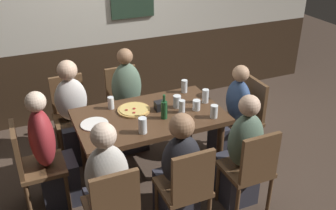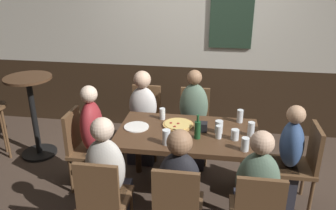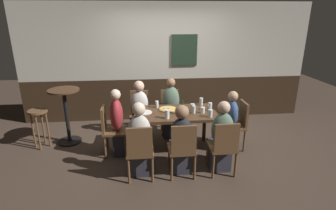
# 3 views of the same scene
# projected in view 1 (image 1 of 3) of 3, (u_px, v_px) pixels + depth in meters

# --- Properties ---
(ground_plane) EXTENTS (12.00, 12.00, 0.00)m
(ground_plane) POSITION_uv_depth(u_px,v_px,m) (151.00, 176.00, 4.06)
(ground_plane) COLOR #423328
(wall_back) EXTENTS (6.40, 0.13, 2.60)m
(wall_back) POSITION_uv_depth(u_px,v_px,m) (101.00, 15.00, 4.80)
(wall_back) COLOR #332316
(wall_back) RESTS_ON ground_plane
(dining_table) EXTENTS (1.41, 0.83, 0.74)m
(dining_table) POSITION_uv_depth(u_px,v_px,m) (150.00, 123.00, 3.76)
(dining_table) COLOR #472D1C
(dining_table) RESTS_ON ground_plane
(chair_mid_near) EXTENTS (0.40, 0.40, 0.88)m
(chair_mid_near) POSITION_uv_depth(u_px,v_px,m) (187.00, 186.00, 3.16)
(chair_mid_near) COLOR brown
(chair_mid_near) RESTS_ON ground_plane
(chair_left_far) EXTENTS (0.40, 0.40, 0.88)m
(chair_left_far) POSITION_uv_depth(u_px,v_px,m) (71.00, 111.00, 4.29)
(chair_left_far) COLOR brown
(chair_left_far) RESTS_ON ground_plane
(chair_mid_far) EXTENTS (0.40, 0.40, 0.88)m
(chair_mid_far) POSITION_uv_depth(u_px,v_px,m) (124.00, 101.00, 4.51)
(chair_mid_far) COLOR brown
(chair_mid_far) RESTS_ON ground_plane
(chair_head_west) EXTENTS (0.40, 0.40, 0.88)m
(chair_head_west) POSITION_uv_depth(u_px,v_px,m) (32.00, 163.00, 3.44)
(chair_head_west) COLOR brown
(chair_head_west) RESTS_ON ground_plane
(chair_head_east) EXTENTS (0.40, 0.40, 0.88)m
(chair_head_east) POSITION_uv_depth(u_px,v_px,m) (246.00, 114.00, 4.23)
(chair_head_east) COLOR brown
(chair_head_east) RESTS_ON ground_plane
(chair_left_near) EXTENTS (0.40, 0.40, 0.88)m
(chair_left_near) POSITION_uv_depth(u_px,v_px,m) (113.00, 207.00, 2.94)
(chair_left_near) COLOR brown
(chair_left_near) RESTS_ON ground_plane
(chair_right_near) EXTENTS (0.40, 0.40, 0.88)m
(chair_right_near) POSITION_uv_depth(u_px,v_px,m) (251.00, 168.00, 3.38)
(chair_right_near) COLOR brown
(chair_right_near) RESTS_ON ground_plane
(person_mid_near) EXTENTS (0.34, 0.37, 1.11)m
(person_mid_near) POSITION_uv_depth(u_px,v_px,m) (178.00, 177.00, 3.30)
(person_mid_near) COLOR #2D2D38
(person_mid_near) RESTS_ON ground_plane
(person_left_far) EXTENTS (0.34, 0.37, 1.13)m
(person_left_far) POSITION_uv_depth(u_px,v_px,m) (74.00, 119.00, 4.16)
(person_left_far) COLOR #2D2D38
(person_left_far) RESTS_ON ground_plane
(person_mid_far) EXTENTS (0.34, 0.37, 1.17)m
(person_mid_far) POSITION_uv_depth(u_px,v_px,m) (129.00, 107.00, 4.38)
(person_mid_far) COLOR #2D2D38
(person_mid_far) RESTS_ON ground_plane
(person_head_west) EXTENTS (0.37, 0.34, 1.17)m
(person_head_west) POSITION_uv_depth(u_px,v_px,m) (51.00, 159.00, 3.50)
(person_head_west) COLOR #2D2D38
(person_head_west) RESTS_ON ground_plane
(person_head_east) EXTENTS (0.37, 0.34, 1.08)m
(person_head_east) POSITION_uv_depth(u_px,v_px,m) (232.00, 121.00, 4.19)
(person_head_east) COLOR #2D2D38
(person_head_east) RESTS_ON ground_plane
(person_left_near) EXTENTS (0.34, 0.37, 1.17)m
(person_left_near) POSITION_uv_depth(u_px,v_px,m) (108.00, 194.00, 3.07)
(person_left_near) COLOR #2D2D38
(person_left_near) RESTS_ON ground_plane
(person_right_near) EXTENTS (0.34, 0.37, 1.15)m
(person_right_near) POSITION_uv_depth(u_px,v_px,m) (240.00, 159.00, 3.51)
(person_right_near) COLOR #2D2D38
(person_right_near) RESTS_ON ground_plane
(pizza) EXTENTS (0.32, 0.32, 0.03)m
(pizza) POSITION_uv_depth(u_px,v_px,m) (134.00, 110.00, 3.78)
(pizza) COLOR tan
(pizza) RESTS_ON dining_table
(beer_glass_half) EXTENTS (0.07, 0.07, 0.13)m
(beer_glass_half) POSITION_uv_depth(u_px,v_px,m) (214.00, 112.00, 3.64)
(beer_glass_half) COLOR silver
(beer_glass_half) RESTS_ON dining_table
(highball_clear) EXTENTS (0.08, 0.08, 0.15)m
(highball_clear) POSITION_uv_depth(u_px,v_px,m) (143.00, 126.00, 3.40)
(highball_clear) COLOR silver
(highball_clear) RESTS_ON dining_table
(beer_glass_tall) EXTENTS (0.07, 0.07, 0.14)m
(beer_glass_tall) POSITION_uv_depth(u_px,v_px,m) (205.00, 97.00, 3.92)
(beer_glass_tall) COLOR silver
(beer_glass_tall) RESTS_ON dining_table
(tumbler_short) EXTENTS (0.06, 0.06, 0.13)m
(tumbler_short) POSITION_uv_depth(u_px,v_px,m) (182.00, 107.00, 3.73)
(tumbler_short) COLOR silver
(tumbler_short) RESTS_ON dining_table
(pint_glass_stout) EXTENTS (0.08, 0.08, 0.10)m
(pint_glass_stout) POSITION_uv_depth(u_px,v_px,m) (196.00, 106.00, 3.78)
(pint_glass_stout) COLOR silver
(pint_glass_stout) RESTS_ON dining_table
(tumbler_water) EXTENTS (0.06, 0.06, 0.12)m
(tumbler_water) POSITION_uv_depth(u_px,v_px,m) (111.00, 104.00, 3.80)
(tumbler_water) COLOR silver
(tumbler_water) RESTS_ON dining_table
(pint_glass_pale) EXTENTS (0.08, 0.08, 0.13)m
(pint_glass_pale) POSITION_uv_depth(u_px,v_px,m) (177.00, 102.00, 3.83)
(pint_glass_pale) COLOR silver
(pint_glass_pale) RESTS_ON dining_table
(pint_glass_amber) EXTENTS (0.07, 0.07, 0.14)m
(pint_glass_amber) POSITION_uv_depth(u_px,v_px,m) (184.00, 87.00, 4.13)
(pint_glass_amber) COLOR silver
(pint_glass_amber) RESTS_ON dining_table
(beer_bottle_green) EXTENTS (0.06, 0.06, 0.24)m
(beer_bottle_green) POSITION_uv_depth(u_px,v_px,m) (164.00, 109.00, 3.61)
(beer_bottle_green) COLOR #194723
(beer_bottle_green) RESTS_ON dining_table
(plate_white_large) EXTENTS (0.26, 0.26, 0.01)m
(plate_white_large) POSITION_uv_depth(u_px,v_px,m) (95.00, 124.00, 3.55)
(plate_white_large) COLOR white
(plate_white_large) RESTS_ON dining_table
(condiment_caddy) EXTENTS (0.11, 0.09, 0.09)m
(condiment_caddy) POSITION_uv_depth(u_px,v_px,m) (161.00, 106.00, 3.78)
(condiment_caddy) COLOR black
(condiment_caddy) RESTS_ON dining_table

